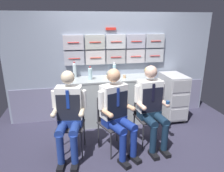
# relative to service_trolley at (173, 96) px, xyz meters

# --- Properties ---
(ground) EXTENTS (4.80, 4.80, 0.04)m
(ground) POSITION_rel_service_trolley_xyz_m (-1.18, -0.98, -0.53)
(ground) COLOR #2E2C3F
(galley_bulkhead) EXTENTS (4.20, 0.14, 2.15)m
(galley_bulkhead) POSITION_rel_service_trolley_xyz_m (-1.17, 0.39, 0.56)
(galley_bulkhead) COLOR #8D98AC
(galley_bulkhead) RESTS_ON ground
(galley_counter) EXTENTS (1.64, 0.53, 0.92)m
(galley_counter) POSITION_rel_service_trolley_xyz_m (-1.27, 0.11, -0.05)
(galley_counter) COLOR #A8AEAF
(galley_counter) RESTS_ON ground
(service_trolley) EXTENTS (0.40, 0.65, 0.95)m
(service_trolley) POSITION_rel_service_trolley_xyz_m (0.00, 0.00, 0.00)
(service_trolley) COLOR black
(service_trolley) RESTS_ON ground
(folding_chair_left) EXTENTS (0.46, 0.46, 0.86)m
(folding_chair_left) POSITION_rel_service_trolley_xyz_m (-2.06, -0.70, 0.03)
(folding_chair_left) COLOR #2D2D33
(folding_chair_left) RESTS_ON ground
(crew_member_left) EXTENTS (0.52, 0.67, 1.31)m
(crew_member_left) POSITION_rel_service_trolley_xyz_m (-2.09, -0.86, 0.22)
(crew_member_left) COLOR black
(crew_member_left) RESTS_ON ground
(folding_chair_right) EXTENTS (0.52, 0.52, 0.86)m
(folding_chair_right) POSITION_rel_service_trolley_xyz_m (-1.45, -0.79, 0.03)
(folding_chair_right) COLOR #2D2D33
(folding_chair_right) RESTS_ON ground
(crew_member_right) EXTENTS (0.58, 0.71, 1.33)m
(crew_member_right) POSITION_rel_service_trolley_xyz_m (-1.39, -0.93, 0.24)
(crew_member_right) COLOR black
(crew_member_right) RESTS_ON ground
(folding_chair_by_counter) EXTENTS (0.44, 0.44, 0.86)m
(folding_chair_by_counter) POSITION_rel_service_trolley_xyz_m (-0.82, -0.67, 0.03)
(folding_chair_by_counter) COLOR #2D2D33
(folding_chair_by_counter) RESTS_ON ground
(crew_member_by_counter) EXTENTS (0.52, 0.67, 1.33)m
(crew_member_by_counter) POSITION_rel_service_trolley_xyz_m (-0.80, -0.83, 0.23)
(crew_member_by_counter) COLOR black
(crew_member_by_counter) RESTS_ON ground
(water_bottle_clear) EXTENTS (0.07, 0.07, 0.26)m
(water_bottle_clear) POSITION_rel_service_trolley_xyz_m (-1.17, 0.29, 0.54)
(water_bottle_clear) COLOR #ABD9E7
(water_bottle_clear) RESTS_ON galley_counter
(water_bottle_short) EXTENTS (0.07, 0.07, 0.31)m
(water_bottle_short) POSITION_rel_service_trolley_xyz_m (-1.96, 0.28, 0.56)
(water_bottle_short) COLOR silver
(water_bottle_short) RESTS_ON galley_counter
(water_bottle_tall) EXTENTS (0.08, 0.08, 0.25)m
(water_bottle_tall) POSITION_rel_service_trolley_xyz_m (-1.68, 0.08, 0.53)
(water_bottle_tall) COLOR silver
(water_bottle_tall) RESTS_ON galley_counter
(paper_cup_tan) EXTENTS (0.07, 0.07, 0.06)m
(paper_cup_tan) POSITION_rel_service_trolley_xyz_m (-1.38, 0.08, 0.45)
(paper_cup_tan) COLOR beige
(paper_cup_tan) RESTS_ON galley_counter
(coffee_cup_spare) EXTENTS (0.06, 0.06, 0.06)m
(coffee_cup_spare) POSITION_rel_service_trolley_xyz_m (-1.02, 0.05, 0.45)
(coffee_cup_spare) COLOR tan
(coffee_cup_spare) RESTS_ON galley_counter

